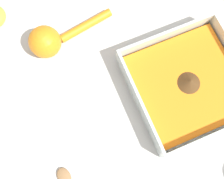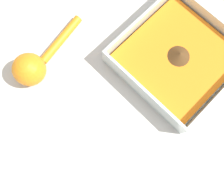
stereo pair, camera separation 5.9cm
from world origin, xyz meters
The scene contains 3 objects.
ground_plane centered at (0.00, 0.00, 0.00)m, with size 4.00×4.00×0.00m, color beige.
square_dish centered at (-0.03, -0.01, 0.02)m, with size 0.25×0.25×0.06m.
lemon_squeezer centered at (-0.25, -0.26, 0.03)m, with size 0.08×0.22×0.08m.
Camera 1 is at (0.06, -0.23, 0.60)m, focal length 42.00 mm.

